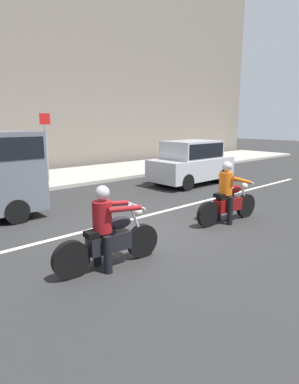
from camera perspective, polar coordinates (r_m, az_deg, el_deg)
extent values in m
plane|color=#2C2C2C|center=(7.86, -0.23, -6.65)|extent=(80.00, 80.00, 0.00)
cube|color=#A8A399|center=(14.64, -21.48, 1.71)|extent=(40.00, 4.40, 0.14)
cube|color=silver|center=(8.82, -1.61, -4.48)|extent=(18.00, 0.14, 0.01)
cylinder|color=black|center=(6.23, -1.31, -8.67)|extent=(0.66, 0.18, 0.65)
cylinder|color=black|center=(5.58, -13.78, -11.62)|extent=(0.66, 0.18, 0.65)
cylinder|color=silver|center=(6.04, -2.27, -5.63)|extent=(0.37, 0.09, 0.80)
cube|color=black|center=(5.82, -7.21, -8.85)|extent=(0.82, 0.35, 0.32)
ellipsoid|color=black|center=(5.81, -5.41, -5.46)|extent=(0.50, 0.28, 0.22)
cube|color=black|center=(5.66, -8.87, -7.13)|extent=(0.54, 0.29, 0.10)
cylinder|color=silver|center=(5.90, -2.78, -2.31)|extent=(0.10, 0.70, 0.04)
sphere|color=silver|center=(5.98, -2.13, -3.49)|extent=(0.17, 0.17, 0.17)
cylinder|color=silver|center=(5.86, -10.56, -10.04)|extent=(0.70, 0.13, 0.07)
cylinder|color=black|center=(5.64, -7.41, -11.00)|extent=(0.16, 0.16, 0.67)
cylinder|color=black|center=(5.97, -9.33, -9.72)|extent=(0.16, 0.16, 0.67)
cylinder|color=maroon|center=(5.60, -8.42, -4.38)|extent=(0.37, 0.37, 0.55)
cylinder|color=maroon|center=(5.54, -4.36, -3.00)|extent=(0.68, 0.15, 0.15)
cylinder|color=maroon|center=(5.91, -6.65, -2.08)|extent=(0.68, 0.15, 0.15)
sphere|color=tan|center=(5.51, -8.37, -0.42)|extent=(0.20, 0.20, 0.20)
sphere|color=#B7B7BC|center=(5.50, -8.38, -0.12)|extent=(0.25, 0.25, 0.25)
cylinder|color=black|center=(9.15, 16.72, -2.33)|extent=(0.65, 0.19, 0.64)
cylinder|color=black|center=(8.08, 10.32, -3.91)|extent=(0.65, 0.19, 0.64)
cylinder|color=silver|center=(8.98, 16.38, -0.29)|extent=(0.35, 0.09, 0.76)
cube|color=maroon|center=(8.57, 13.76, -2.17)|extent=(0.83, 0.37, 0.32)
ellipsoid|color=maroon|center=(8.65, 14.85, 0.48)|extent=(0.50, 0.29, 0.22)
cube|color=black|center=(8.37, 13.05, -0.51)|extent=(0.54, 0.30, 0.10)
cylinder|color=silver|center=(8.86, 16.27, 1.86)|extent=(0.12, 0.70, 0.04)
sphere|color=silver|center=(8.95, 16.54, 1.03)|extent=(0.17, 0.17, 0.17)
cylinder|color=silver|center=(8.48, 11.57, -3.05)|extent=(0.70, 0.15, 0.07)
cylinder|color=black|center=(8.36, 14.13, -3.26)|extent=(0.17, 0.17, 0.72)
cylinder|color=black|center=(8.62, 12.12, -2.70)|extent=(0.17, 0.17, 0.72)
cylinder|color=orange|center=(8.36, 13.42, 1.47)|extent=(0.38, 0.38, 0.58)
cylinder|color=orange|center=(8.46, 16.06, 2.02)|extent=(0.70, 0.17, 0.27)
cylinder|color=orange|center=(8.73, 13.82, 2.46)|extent=(0.70, 0.17, 0.27)
sphere|color=tan|center=(8.31, 13.65, 4.25)|extent=(0.20, 0.20, 0.20)
sphere|color=#B7B7BC|center=(8.30, 13.66, 4.46)|extent=(0.25, 0.25, 0.25)
cube|color=#B2B5BA|center=(13.51, 7.44, 4.18)|extent=(3.66, 1.70, 0.84)
cube|color=#B2B5BA|center=(13.42, 7.54, 7.48)|extent=(2.27, 1.56, 0.72)
cube|color=black|center=(13.42, 7.54, 7.48)|extent=(2.09, 1.59, 0.58)
cylinder|color=black|center=(14.43, 10.37, 3.24)|extent=(0.64, 1.76, 0.64)
cylinder|color=black|center=(12.74, 4.05, 2.21)|extent=(0.64, 1.76, 0.64)
cylinder|color=black|center=(9.70, -24.31, -2.11)|extent=(0.64, 1.96, 0.64)
cylinder|color=gray|center=(13.99, -17.86, 7.57)|extent=(0.08, 0.08, 2.79)
cube|color=red|center=(13.93, -18.13, 12.25)|extent=(0.44, 0.03, 0.44)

